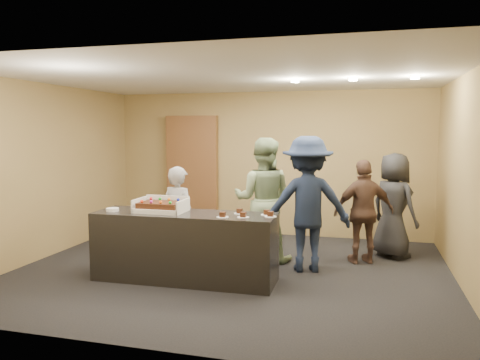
{
  "coord_description": "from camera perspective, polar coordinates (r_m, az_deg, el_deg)",
  "views": [
    {
      "loc": [
        1.81,
        -6.19,
        1.97
      ],
      "look_at": [
        0.13,
        0.0,
        1.29
      ],
      "focal_mm": 35.0,
      "sensor_mm": 36.0,
      "label": 1
    }
  ],
  "objects": [
    {
      "name": "storage_cabinet",
      "position": [
        9.25,
        -5.84,
        0.77
      ],
      "size": [
        1.03,
        0.15,
        2.26
      ],
      "primitive_type": "cube",
      "color": "brown",
      "rests_on": "floor"
    },
    {
      "name": "cake_box",
      "position": [
        6.32,
        -9.51,
        -3.41
      ],
      "size": [
        0.65,
        0.45,
        0.19
      ],
      "color": "white",
      "rests_on": "serving_counter"
    },
    {
      "name": "room",
      "position": [
        6.47,
        -1.11,
        0.52
      ],
      "size": [
        6.04,
        6.0,
        2.7
      ],
      "color": "black",
      "rests_on": "ground"
    },
    {
      "name": "serving_counter",
      "position": [
        6.27,
        -6.72,
        -8.07
      ],
      "size": [
        2.41,
        0.75,
        0.9
      ],
      "primitive_type": "cube",
      "rotation": [
        0.0,
        0.0,
        0.02
      ],
      "color": "black",
      "rests_on": "floor"
    },
    {
      "name": "ceiling_spotlights",
      "position": [
        6.73,
        13.62,
        11.82
      ],
      "size": [
        1.72,
        0.12,
        0.03
      ],
      "color": "#FFEAC6",
      "rests_on": "ceiling"
    },
    {
      "name": "slice_a",
      "position": [
        5.81,
        -2.14,
        -4.36
      ],
      "size": [
        0.15,
        0.15,
        0.07
      ],
      "color": "white",
      "rests_on": "serving_counter"
    },
    {
      "name": "slice_d",
      "position": [
        5.98,
        3.27,
        -4.07
      ],
      "size": [
        0.15,
        0.15,
        0.07
      ],
      "color": "white",
      "rests_on": "serving_counter"
    },
    {
      "name": "plate_stack",
      "position": [
        6.49,
        -15.28,
        -3.51
      ],
      "size": [
        0.17,
        0.17,
        0.04
      ],
      "primitive_type": "cylinder",
      "color": "white",
      "rests_on": "serving_counter"
    },
    {
      "name": "slice_c",
      "position": [
        5.8,
        0.39,
        -4.37
      ],
      "size": [
        0.15,
        0.15,
        0.07
      ],
      "color": "white",
      "rests_on": "serving_counter"
    },
    {
      "name": "person_navy_man",
      "position": [
        6.63,
        8.2,
        -2.9
      ],
      "size": [
        1.36,
        0.99,
        1.9
      ],
      "primitive_type": "imported",
      "rotation": [
        0.0,
        0.0,
        3.39
      ],
      "color": "#17213A",
      "rests_on": "floor"
    },
    {
      "name": "slice_b",
      "position": [
        6.06,
        -0.05,
        -3.92
      ],
      "size": [
        0.15,
        0.15,
        0.07
      ],
      "color": "white",
      "rests_on": "serving_counter"
    },
    {
      "name": "sheet_cake",
      "position": [
        6.29,
        -9.61,
        -2.97
      ],
      "size": [
        0.55,
        0.38,
        0.11
      ],
      "color": "#341A0B",
      "rests_on": "cake_box"
    },
    {
      "name": "person_sage_man",
      "position": [
        7.08,
        2.83,
        -2.4
      ],
      "size": [
        0.94,
        0.76,
        1.87
      ],
      "primitive_type": "imported",
      "rotation": [
        0.0,
        0.0,
        3.19
      ],
      "color": "gray",
      "rests_on": "floor"
    },
    {
      "name": "person_server_grey",
      "position": [
        6.71,
        -7.48,
        -4.62
      ],
      "size": [
        0.62,
        0.49,
        1.47
      ],
      "primitive_type": "imported",
      "rotation": [
        0.0,
        0.0,
        2.85
      ],
      "color": "gray",
      "rests_on": "floor"
    },
    {
      "name": "person_dark_suit",
      "position": [
        7.65,
        18.21,
        -2.97
      ],
      "size": [
        0.94,
        0.92,
        1.63
      ],
      "primitive_type": "imported",
      "rotation": [
        0.0,
        0.0,
        2.4
      ],
      "color": "#222327",
      "rests_on": "floor"
    },
    {
      "name": "person_brown_extra",
      "position": [
        7.19,
        14.87,
        -3.76
      ],
      "size": [
        0.98,
        0.69,
        1.55
      ],
      "primitive_type": "imported",
      "rotation": [
        0.0,
        0.0,
        3.52
      ],
      "color": "brown",
      "rests_on": "floor"
    },
    {
      "name": "slice_e",
      "position": [
        5.86,
        3.73,
        -4.28
      ],
      "size": [
        0.15,
        0.15,
        0.07
      ],
      "color": "white",
      "rests_on": "serving_counter"
    }
  ]
}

